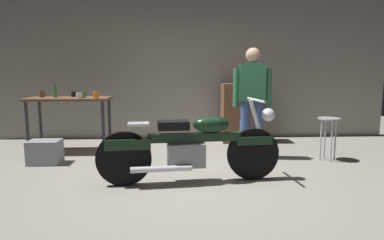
{
  "coord_description": "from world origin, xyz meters",
  "views": [
    {
      "loc": [
        -0.26,
        -3.9,
        1.31
      ],
      "look_at": [
        -0.03,
        0.7,
        0.65
      ],
      "focal_mm": 31.29,
      "sensor_mm": 36.0,
      "label": 1
    }
  ],
  "objects_px": {
    "mug_green_speckled": "(83,95)",
    "mug_brown_stoneware": "(42,94)",
    "shop_stool": "(329,127)",
    "wooden_dresser": "(243,113)",
    "person_standing": "(252,98)",
    "mug_orange_travel": "(96,95)",
    "motorcycle": "(192,146)",
    "storage_bin": "(45,152)",
    "mug_white_ceramic": "(79,96)",
    "mug_black_matte": "(74,94)",
    "bottle": "(55,92)"
  },
  "relations": [
    {
      "from": "motorcycle",
      "to": "shop_stool",
      "type": "bearing_deg",
      "value": 18.48
    },
    {
      "from": "motorcycle",
      "to": "bottle",
      "type": "height_order",
      "value": "bottle"
    },
    {
      "from": "person_standing",
      "to": "mug_orange_travel",
      "type": "bearing_deg",
      "value": -0.91
    },
    {
      "from": "mug_brown_stoneware",
      "to": "wooden_dresser",
      "type": "bearing_deg",
      "value": 8.72
    },
    {
      "from": "mug_black_matte",
      "to": "shop_stool",
      "type": "bearing_deg",
      "value": -13.15
    },
    {
      "from": "mug_black_matte",
      "to": "bottle",
      "type": "height_order",
      "value": "bottle"
    },
    {
      "from": "wooden_dresser",
      "to": "mug_brown_stoneware",
      "type": "bearing_deg",
      "value": -171.28
    },
    {
      "from": "mug_white_ceramic",
      "to": "shop_stool",
      "type": "bearing_deg",
      "value": -8.36
    },
    {
      "from": "mug_brown_stoneware",
      "to": "bottle",
      "type": "relative_size",
      "value": 0.52
    },
    {
      "from": "person_standing",
      "to": "mug_green_speckled",
      "type": "xyz_separation_m",
      "value": [
        -2.65,
        0.54,
        0.02
      ]
    },
    {
      "from": "wooden_dresser",
      "to": "storage_bin",
      "type": "bearing_deg",
      "value": -156.2
    },
    {
      "from": "mug_white_ceramic",
      "to": "mug_black_matte",
      "type": "xyz_separation_m",
      "value": [
        -0.19,
        0.37,
        0.0
      ]
    },
    {
      "from": "mug_orange_travel",
      "to": "mug_brown_stoneware",
      "type": "distance_m",
      "value": 1.0
    },
    {
      "from": "motorcycle",
      "to": "mug_green_speckled",
      "type": "height_order",
      "value": "motorcycle"
    },
    {
      "from": "person_standing",
      "to": "shop_stool",
      "type": "bearing_deg",
      "value": 179.01
    },
    {
      "from": "storage_bin",
      "to": "mug_orange_travel",
      "type": "xyz_separation_m",
      "value": [
        0.63,
        0.55,
        0.79
      ]
    },
    {
      "from": "motorcycle",
      "to": "wooden_dresser",
      "type": "height_order",
      "value": "wooden_dresser"
    },
    {
      "from": "storage_bin",
      "to": "bottle",
      "type": "xyz_separation_m",
      "value": [
        -0.08,
        0.76,
        0.83
      ]
    },
    {
      "from": "shop_stool",
      "to": "bottle",
      "type": "distance_m",
      "value": 4.34
    },
    {
      "from": "motorcycle",
      "to": "mug_green_speckled",
      "type": "xyz_separation_m",
      "value": [
        -1.68,
        1.65,
        0.5
      ]
    },
    {
      "from": "storage_bin",
      "to": "mug_white_ceramic",
      "type": "height_order",
      "value": "mug_white_ceramic"
    },
    {
      "from": "shop_stool",
      "to": "wooden_dresser",
      "type": "bearing_deg",
      "value": 125.12
    },
    {
      "from": "wooden_dresser",
      "to": "person_standing",
      "type": "bearing_deg",
      "value": -95.88
    },
    {
      "from": "motorcycle",
      "to": "mug_black_matte",
      "type": "bearing_deg",
      "value": 130.23
    },
    {
      "from": "person_standing",
      "to": "mug_white_ceramic",
      "type": "xyz_separation_m",
      "value": [
        -2.67,
        0.38,
        0.02
      ]
    },
    {
      "from": "storage_bin",
      "to": "mug_orange_travel",
      "type": "relative_size",
      "value": 3.79
    },
    {
      "from": "storage_bin",
      "to": "mug_brown_stoneware",
      "type": "xyz_separation_m",
      "value": [
        -0.33,
        0.86,
        0.79
      ]
    },
    {
      "from": "shop_stool",
      "to": "mug_white_ceramic",
      "type": "distance_m",
      "value": 3.86
    },
    {
      "from": "mug_green_speckled",
      "to": "mug_orange_travel",
      "type": "bearing_deg",
      "value": -33.52
    },
    {
      "from": "wooden_dresser",
      "to": "mug_white_ceramic",
      "type": "xyz_separation_m",
      "value": [
        -2.8,
        -0.86,
        0.4
      ]
    },
    {
      "from": "storage_bin",
      "to": "motorcycle",
      "type": "bearing_deg",
      "value": -24.45
    },
    {
      "from": "motorcycle",
      "to": "storage_bin",
      "type": "distance_m",
      "value": 2.29
    },
    {
      "from": "person_standing",
      "to": "shop_stool",
      "type": "xyz_separation_m",
      "value": [
        1.12,
        -0.18,
        -0.43
      ]
    },
    {
      "from": "person_standing",
      "to": "mug_black_matte",
      "type": "relative_size",
      "value": 13.98
    },
    {
      "from": "mug_green_speckled",
      "to": "mug_brown_stoneware",
      "type": "distance_m",
      "value": 0.74
    },
    {
      "from": "shop_stool",
      "to": "mug_green_speckled",
      "type": "height_order",
      "value": "mug_green_speckled"
    },
    {
      "from": "mug_green_speckled",
      "to": "storage_bin",
      "type": "bearing_deg",
      "value": -119.07
    },
    {
      "from": "wooden_dresser",
      "to": "mug_orange_travel",
      "type": "distance_m",
      "value": 2.71
    },
    {
      "from": "mug_brown_stoneware",
      "to": "bottle",
      "type": "distance_m",
      "value": 0.27
    },
    {
      "from": "person_standing",
      "to": "mug_orange_travel",
      "type": "height_order",
      "value": "person_standing"
    },
    {
      "from": "motorcycle",
      "to": "storage_bin",
      "type": "bearing_deg",
      "value": 150.22
    },
    {
      "from": "bottle",
      "to": "motorcycle",
      "type": "bearing_deg",
      "value": -38.43
    },
    {
      "from": "mug_white_ceramic",
      "to": "mug_green_speckled",
      "type": "bearing_deg",
      "value": 82.75
    },
    {
      "from": "mug_orange_travel",
      "to": "mug_white_ceramic",
      "type": "xyz_separation_m",
      "value": [
        -0.26,
        -0.01,
        -0.01
      ]
    },
    {
      "from": "shop_stool",
      "to": "bottle",
      "type": "bearing_deg",
      "value": 169.54
    },
    {
      "from": "mug_orange_travel",
      "to": "mug_black_matte",
      "type": "xyz_separation_m",
      "value": [
        -0.44,
        0.36,
        -0.01
      ]
    },
    {
      "from": "mug_orange_travel",
      "to": "mug_black_matte",
      "type": "height_order",
      "value": "mug_orange_travel"
    },
    {
      "from": "shop_stool",
      "to": "mug_brown_stoneware",
      "type": "distance_m",
      "value": 4.6
    },
    {
      "from": "person_standing",
      "to": "wooden_dresser",
      "type": "distance_m",
      "value": 1.3
    },
    {
      "from": "mug_brown_stoneware",
      "to": "mug_white_ceramic",
      "type": "distance_m",
      "value": 0.77
    }
  ]
}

